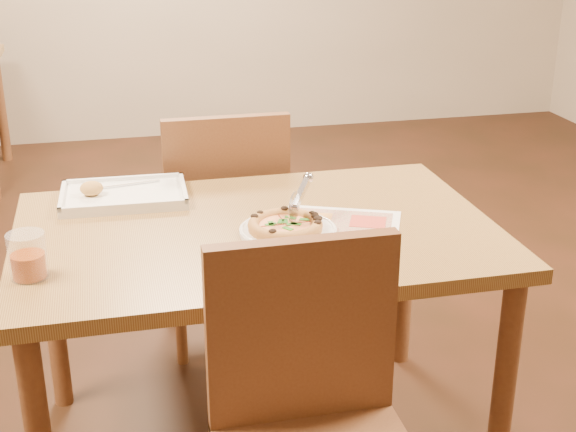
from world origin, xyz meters
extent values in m
cube|color=olive|center=(0.00, 0.00, 0.70)|extent=(1.30, 0.85, 0.04)
cylinder|color=brown|center=(-0.59, 0.36, 0.34)|extent=(0.06, 0.06, 0.68)
cylinder|color=brown|center=(0.59, -0.36, 0.34)|extent=(0.06, 0.06, 0.68)
cylinder|color=brown|center=(0.59, 0.36, 0.34)|extent=(0.06, 0.06, 0.68)
cube|color=brown|center=(0.00, -0.51, 0.68)|extent=(0.42, 0.04, 0.45)
cube|color=brown|center=(0.00, 0.70, 0.45)|extent=(0.42, 0.42, 0.04)
cube|color=brown|center=(0.00, 0.51, 0.68)|extent=(0.42, 0.04, 0.45)
cylinder|color=brown|center=(-1.01, 3.17, 0.34)|extent=(0.06, 0.06, 0.68)
cylinder|color=white|center=(0.07, -0.06, 0.73)|extent=(0.31, 0.31, 0.01)
cylinder|color=#C07B41|center=(0.07, -0.06, 0.74)|extent=(0.20, 0.20, 0.01)
cylinder|color=#DDC778|center=(0.07, -0.06, 0.75)|extent=(0.16, 0.16, 0.01)
torus|color=#C07B41|center=(0.07, -0.06, 0.75)|extent=(0.20, 0.20, 0.03)
cylinder|color=silver|center=(0.09, -0.06, 0.79)|extent=(0.05, 0.07, 0.09)
cube|color=silver|center=(0.12, -0.01, 0.81)|extent=(0.08, 0.12, 0.06)
cube|color=silver|center=(-0.34, 0.30, 0.73)|extent=(0.37, 0.26, 0.02)
cube|color=silver|center=(-0.34, 0.30, 0.74)|extent=(0.18, 0.04, 0.00)
ellipsoid|color=gold|center=(-0.44, 0.30, 0.76)|extent=(0.07, 0.05, 0.04)
cylinder|color=#91370B|center=(-0.58, -0.18, 0.75)|extent=(0.08, 0.08, 0.06)
cylinder|color=white|center=(-0.58, -0.18, 0.78)|extent=(0.09, 0.09, 0.11)
cube|color=white|center=(0.18, -0.13, 0.72)|extent=(0.48, 0.55, 0.00)
camera|label=1|loc=(-0.37, -1.99, 1.56)|focal=50.00mm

